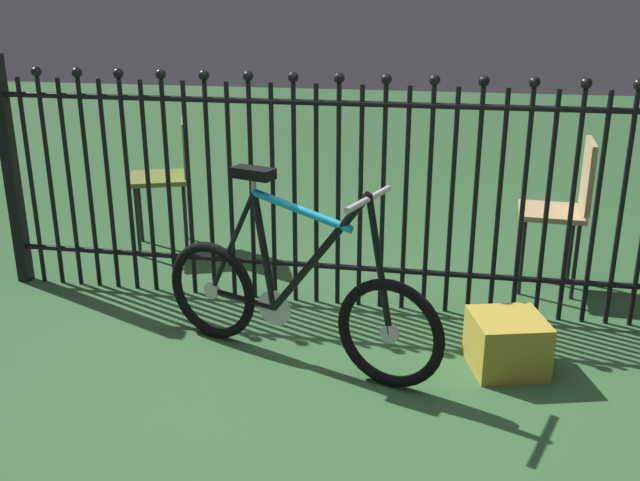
# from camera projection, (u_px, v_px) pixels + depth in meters

# --- Properties ---
(ground_plane) EXTENTS (20.00, 20.00, 0.00)m
(ground_plane) POSITION_uv_depth(u_px,v_px,m) (330.00, 365.00, 3.42)
(ground_plane) COLOR #325F34
(iron_fence) EXTENTS (4.11, 0.07, 1.35)m
(iron_fence) POSITION_uv_depth(u_px,v_px,m) (344.00, 188.00, 3.88)
(iron_fence) COLOR black
(iron_fence) RESTS_ON ground
(bicycle) EXTENTS (1.43, 0.59, 0.92)m
(bicycle) POSITION_uv_depth(u_px,v_px,m) (294.00, 299.00, 3.38)
(bicycle) COLOR black
(bicycle) RESTS_ON ground
(chair_olive) EXTENTS (0.50, 0.50, 0.88)m
(chair_olive) POSITION_uv_depth(u_px,v_px,m) (170.00, 169.00, 4.83)
(chair_olive) COLOR black
(chair_olive) RESTS_ON ground
(chair_tan) EXTENTS (0.39, 0.39, 0.90)m
(chair_tan) POSITION_uv_depth(u_px,v_px,m) (567.00, 201.00, 4.13)
(chair_tan) COLOR black
(chair_tan) RESTS_ON ground
(display_crate) EXTENTS (0.40, 0.40, 0.26)m
(display_crate) POSITION_uv_depth(u_px,v_px,m) (507.00, 343.00, 3.36)
(display_crate) COLOR #B29933
(display_crate) RESTS_ON ground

